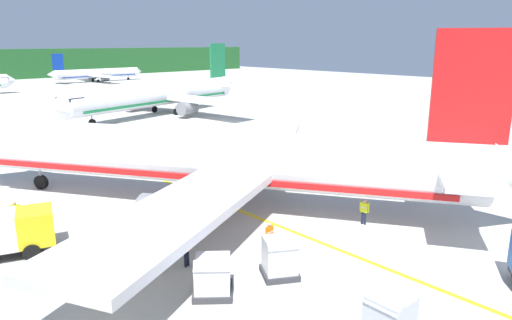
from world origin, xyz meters
The scene contains 12 objects.
ground centered at (0.00, 48.00, -0.10)m, with size 240.00×320.00×0.20m, color #B7B5AD.
airliner_foreground centered at (-6.91, 19.43, 3.39)m, with size 31.51×37.07×11.90m.
airliner_mid_apron centered at (13.00, 58.66, 3.11)m, with size 37.78×31.47×10.90m.
airliner_distant centered at (32.77, 125.27, 2.30)m, with size 28.29×23.58×8.09m.
cargo_container_near centered at (-11.38, 2.72, 0.95)m, with size 1.73×1.73×2.00m.
cargo_container_mid centered at (-10.79, 9.11, 0.97)m, with size 2.32×2.32×2.05m.
cargo_container_far centered at (-14.24, 9.97, 0.89)m, with size 2.50×2.50×1.90m.
crew_marshaller centered at (-13.54, 13.05, 1.01)m, with size 0.62×0.31×1.71m.
crew_loader_left centered at (-9.25, 11.40, 1.00)m, with size 0.63×0.28×1.70m.
crew_loader_right centered at (-2.13, 10.20, 0.96)m, with size 0.32×0.62×1.63m.
crew_supervisor centered at (-18.33, 24.39, 1.03)m, with size 0.54×0.44×1.74m.
apron_guide_line centered at (-6.27, 14.91, 0.01)m, with size 0.30×60.00×0.01m, color yellow.
Camera 1 is at (-25.68, -5.29, 11.14)m, focal length 32.61 mm.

